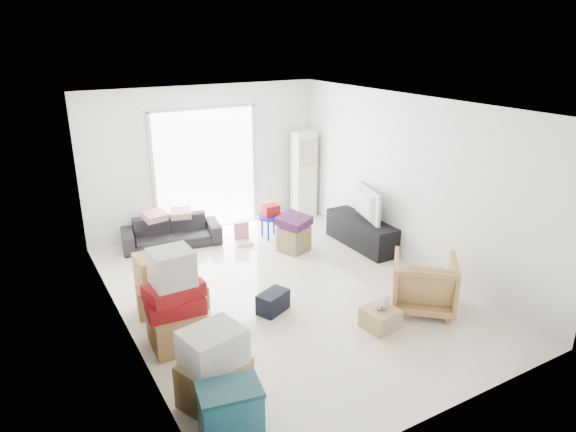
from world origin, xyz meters
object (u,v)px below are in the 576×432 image
at_px(armchair, 424,281).
at_px(wood_crate, 380,318).
at_px(ottoman, 294,239).
at_px(television, 362,215).
at_px(storage_bins, 231,417).
at_px(kids_table, 271,215).
at_px(tv_console, 361,232).
at_px(ac_tower, 304,175).
at_px(sofa, 171,228).

relative_size(armchair, wood_crate, 2.08).
distance_m(armchair, ottoman, 2.64).
bearing_deg(television, storage_bins, 143.96).
bearing_deg(television, kids_table, 61.23).
bearing_deg(armchair, tv_console, -64.41).
bearing_deg(wood_crate, ac_tower, 71.43).
relative_size(tv_console, ottoman, 3.48).
relative_size(television, armchair, 1.16).
distance_m(ac_tower, television, 1.87).
height_order(sofa, ottoman, sofa).
distance_m(tv_console, television, 0.32).
relative_size(tv_console, wood_crate, 3.79).
bearing_deg(ottoman, armchair, -78.57).
bearing_deg(tv_console, kids_table, 136.27).
relative_size(sofa, ottoman, 3.88).
xyz_separation_m(kids_table, wood_crate, (-0.24, -3.41, -0.31)).
bearing_deg(armchair, storage_bins, 58.13).
height_order(television, armchair, armchair).
bearing_deg(ac_tower, television, -88.45).
height_order(television, wood_crate, television).
relative_size(sofa, kids_table, 2.69).
height_order(ac_tower, armchair, ac_tower).
xyz_separation_m(ottoman, wood_crate, (-0.29, -2.67, -0.08)).
relative_size(ac_tower, kids_table, 2.79).
bearing_deg(storage_bins, ac_tower, 52.44).
bearing_deg(sofa, ottoman, -26.52).
relative_size(ac_tower, ottoman, 4.01).
bearing_deg(kids_table, storage_bins, -122.23).
xyz_separation_m(tv_console, television, (0.00, 0.00, 0.32)).
distance_m(armchair, storage_bins, 3.43).
bearing_deg(ottoman, storage_bins, -127.79).
height_order(sofa, kids_table, sofa).
distance_m(kids_table, wood_crate, 3.43).
xyz_separation_m(tv_console, wood_crate, (-1.43, -2.27, -0.12)).
bearing_deg(ottoman, wood_crate, -96.28).
bearing_deg(sofa, armchair, -49.61).
xyz_separation_m(tv_console, storage_bins, (-3.90, -3.16, 0.07)).
distance_m(tv_console, storage_bins, 5.02).
height_order(tv_console, kids_table, kids_table).
height_order(ottoman, wood_crate, ottoman).
distance_m(armchair, wood_crate, 0.87).
relative_size(ac_tower, sofa, 1.03).
distance_m(television, wood_crate, 2.72).
height_order(kids_table, wood_crate, kids_table).
bearing_deg(sofa, storage_bins, -91.77).
bearing_deg(storage_bins, kids_table, 57.77).
relative_size(ac_tower, armchair, 2.10).
height_order(armchair, storage_bins, armchair).
height_order(sofa, armchair, armchair).
bearing_deg(ac_tower, wood_crate, -108.57).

